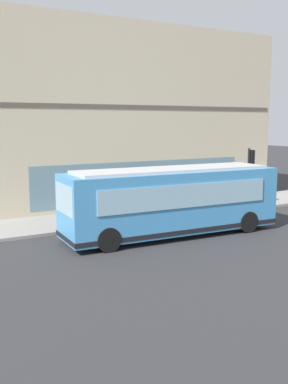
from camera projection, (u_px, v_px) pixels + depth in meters
The scene contains 10 objects.
ground at pixel (210, 230), 21.26m from camera, with size 120.00×120.00×0.00m, color #2D2D30.
sidewalk_curb at pixel (161, 212), 25.14m from camera, with size 3.82×40.00×0.15m, color gray.
building_corner at pixel (118, 117), 28.96m from camera, with size 7.00×19.70×10.80m.
city_bus_nearside at pixel (172, 202), 20.03m from camera, with size 2.92×10.13×3.07m.
traffic_light_near_corner at pixel (250, 166), 25.99m from camera, with size 0.32×0.49×3.44m.
fire_hydrant at pixel (169, 209), 23.81m from camera, with size 0.35×0.35×0.74m.
pedestrian_walking_along_curb at pixel (195, 189), 27.33m from camera, with size 0.32×0.32×1.59m.
pedestrian_by_light_pole at pixel (250, 184), 28.93m from camera, with size 0.32×0.32×1.65m.
pedestrian_near_hydrant at pixel (241, 187), 28.10m from camera, with size 0.32×0.32×1.60m.
pedestrian_near_building_entrance at pixel (124, 192), 25.15m from camera, with size 0.32×0.32×1.82m.
Camera 1 is at (-16.54, 12.87, 5.09)m, focal length 41.72 mm.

